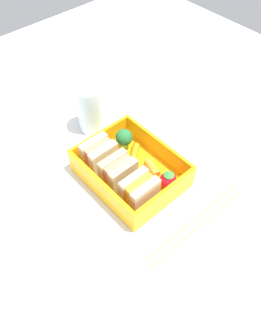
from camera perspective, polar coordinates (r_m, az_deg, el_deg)
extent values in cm
cube|color=white|center=(60.03, 0.00, -2.22)|extent=(120.00, 120.00, 2.00)
cube|color=#F7A60F|center=(58.76, 0.00, -1.29)|extent=(17.48, 14.02, 1.20)
cube|color=#F7A60F|center=(54.25, -5.31, -3.34)|extent=(17.48, 0.60, 3.99)
cube|color=#F7A60F|center=(59.86, 4.81, 3.62)|extent=(17.48, 0.60, 3.99)
cube|color=#F7A60F|center=(53.26, 6.07, -4.94)|extent=(0.60, 12.82, 3.99)
cube|color=#F7A60F|center=(61.17, -5.28, 4.89)|extent=(0.60, 12.82, 3.99)
cube|color=tan|center=(52.24, 2.56, -4.98)|extent=(1.36, 5.50, 5.26)
cube|color=orange|center=(52.78, 1.55, -4.07)|extent=(1.36, 5.06, 4.84)
cube|color=tan|center=(53.35, 0.55, -3.18)|extent=(1.36, 5.50, 5.26)
cube|color=tan|center=(54.48, -1.21, -1.58)|extent=(1.36, 5.50, 5.26)
cube|color=#D87259|center=(55.13, -2.13, -0.74)|extent=(1.36, 5.06, 4.84)
cube|color=tan|center=(55.80, -3.04, 0.08)|extent=(1.36, 5.50, 5.26)
cube|color=beige|center=(57.11, -4.64, 1.54)|extent=(1.36, 5.50, 5.26)
cube|color=#D87259|center=(57.85, -5.49, 2.30)|extent=(1.36, 5.06, 4.84)
cube|color=beige|center=(58.61, -6.31, 3.05)|extent=(1.36, 5.50, 5.26)
sphere|color=red|center=(55.83, 6.56, -2.14)|extent=(3.00, 3.00, 3.00)
cone|color=#37863A|center=(54.41, 6.73, -1.00)|extent=(1.80, 1.80, 0.60)
cylinder|color=orange|center=(58.17, 3.79, 0.02)|extent=(3.85, 2.52, 1.58)
cylinder|color=orange|center=(60.13, 0.62, 2.27)|extent=(4.16, 4.83, 1.37)
cylinder|color=#88CE71|center=(61.85, -1.09, 4.14)|extent=(1.36, 1.36, 1.51)
sphere|color=#226630|center=(60.50, -1.12, 5.35)|extent=(3.20, 3.20, 3.20)
cylinder|color=tan|center=(54.61, 12.05, -9.78)|extent=(1.30, 21.80, 0.70)
cylinder|color=tan|center=(54.95, 10.99, -8.85)|extent=(1.30, 21.80, 0.70)
cylinder|color=silver|center=(65.12, -6.87, 10.22)|extent=(5.38, 5.38, 9.80)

